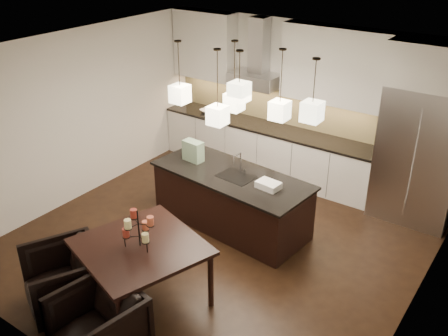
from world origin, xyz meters
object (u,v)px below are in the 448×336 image
Objects in this scene: armchair_left at (64,279)px; dining_table at (143,273)px; refrigerator at (419,155)px; island_body at (231,201)px; armchair_right at (98,326)px.

dining_table is at bearing 68.94° from armchair_left.
refrigerator is 2.41× the size of armchair_left.
island_body reaches higher than dining_table.
dining_table is 0.94m from armchair_left.
refrigerator reaches higher than island_body.
armchair_right is at bearing -111.50° from refrigerator.
island_body is 2.76× the size of armchair_right.
refrigerator is 1.59× the size of dining_table.
armchair_left is at bearing -121.81° from refrigerator.
refrigerator is 5.22m from armchair_right.
armchair_right is (0.22, -0.92, -0.01)m from dining_table.
armchair_left is (-2.81, -4.52, -0.67)m from refrigerator.
island_body is at bearing 105.33° from armchair_right.
dining_table is 1.52× the size of armchair_left.
refrigerator is at bearing 45.34° from island_body.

